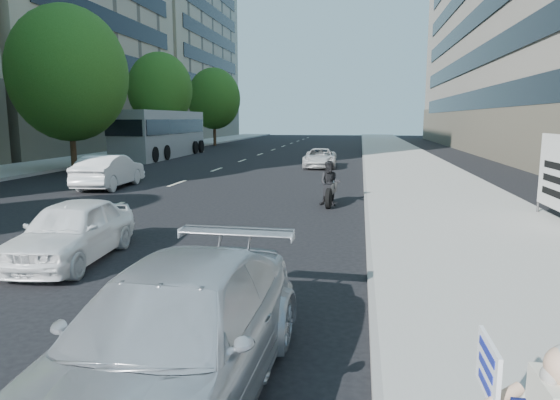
% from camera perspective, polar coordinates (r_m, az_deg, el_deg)
% --- Properties ---
extents(ground, '(160.00, 160.00, 0.00)m').
position_cam_1_polar(ground, '(6.94, -1.83, -13.96)').
color(ground, black).
rests_on(ground, ground).
extents(near_sidewalk, '(5.00, 120.00, 0.15)m').
position_cam_1_polar(near_sidewalk, '(26.54, 15.10, 3.18)').
color(near_sidewalk, '#A7A49C').
rests_on(near_sidewalk, ground).
extents(far_sidewalk, '(4.50, 120.00, 0.15)m').
position_cam_1_polar(far_sidewalk, '(31.93, -25.23, 3.59)').
color(far_sidewalk, '#A7A49C').
rests_on(far_sidewalk, ground).
extents(far_bldg_north, '(22.00, 28.00, 28.00)m').
position_cam_1_polar(far_bldg_north, '(75.90, -16.04, 17.44)').
color(far_bldg_north, tan).
rests_on(far_bldg_north, ground).
extents(tree_far_c, '(6.00, 6.00, 8.47)m').
position_cam_1_polar(tree_far_c, '(28.57, -23.03, 13.12)').
color(tree_far_c, '#382616').
rests_on(tree_far_c, ground).
extents(tree_far_d, '(4.80, 4.80, 7.65)m').
position_cam_1_polar(tree_far_d, '(39.27, -13.54, 12.14)').
color(tree_far_d, '#382616').
rests_on(tree_far_d, ground).
extents(tree_far_e, '(5.40, 5.40, 7.89)m').
position_cam_1_polar(tree_far_e, '(52.47, -7.56, 11.41)').
color(tree_far_e, '#382616').
rests_on(tree_far_e, ground).
extents(parked_sedan, '(2.07, 4.66, 1.33)m').
position_cam_1_polar(parked_sedan, '(5.04, -12.17, -15.23)').
color(parked_sedan, silver).
rests_on(parked_sedan, ground).
extents(white_sedan_near, '(1.70, 3.62, 1.20)m').
position_cam_1_polar(white_sedan_near, '(10.46, -22.70, -3.25)').
color(white_sedan_near, white).
rests_on(white_sedan_near, ground).
extents(white_sedan_mid, '(1.68, 4.13, 1.33)m').
position_cam_1_polar(white_sedan_mid, '(21.17, -18.92, 3.14)').
color(white_sedan_mid, white).
rests_on(white_sedan_mid, ground).
extents(white_sedan_far, '(1.93, 3.95, 1.08)m').
position_cam_1_polar(white_sedan_far, '(28.51, 4.60, 4.81)').
color(white_sedan_far, silver).
rests_on(white_sedan_far, ground).
extents(motorcycle, '(0.75, 2.05, 1.42)m').
position_cam_1_polar(motorcycle, '(15.96, 5.74, 1.65)').
color(motorcycle, black).
rests_on(motorcycle, ground).
extents(bus, '(2.78, 12.09, 3.30)m').
position_cam_1_polar(bus, '(37.40, -13.30, 7.32)').
color(bus, gray).
rests_on(bus, ground).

